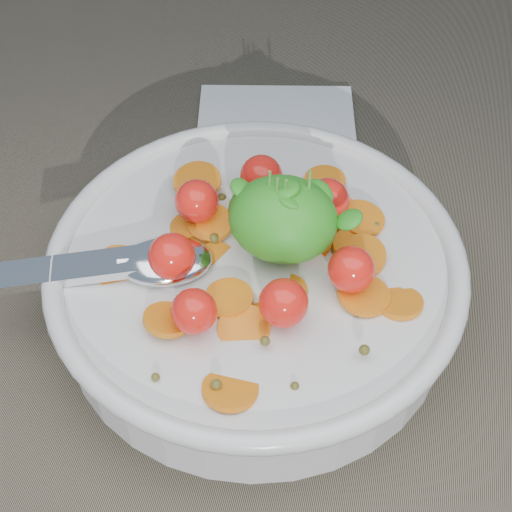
# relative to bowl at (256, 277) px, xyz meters

# --- Properties ---
(ground) EXTENTS (6.00, 6.00, 0.00)m
(ground) POSITION_rel_bowl_xyz_m (0.00, -0.02, -0.03)
(ground) COLOR #6E634E
(ground) RESTS_ON ground
(bowl) EXTENTS (0.31, 0.29, 0.12)m
(bowl) POSITION_rel_bowl_xyz_m (0.00, 0.00, 0.00)
(bowl) COLOR silver
(bowl) RESTS_ON ground
(napkin) EXTENTS (0.16, 0.15, 0.01)m
(napkin) POSITION_rel_bowl_xyz_m (-0.03, 0.20, -0.03)
(napkin) COLOR white
(napkin) RESTS_ON ground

